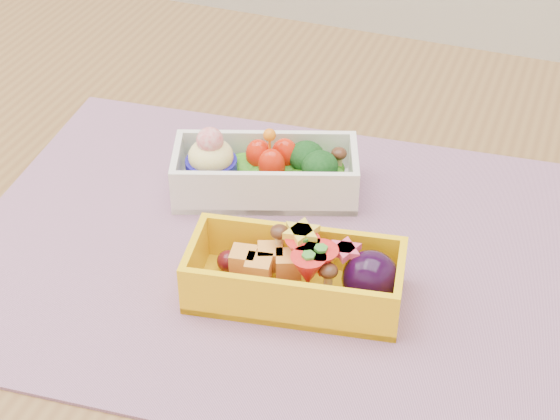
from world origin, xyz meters
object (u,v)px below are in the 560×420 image
(bento_white, at_px, (265,171))
(placemat, at_px, (269,250))
(table, at_px, (254,325))
(bento_yellow, at_px, (300,274))

(bento_white, bearing_deg, placemat, -85.79)
(table, xyz_separation_m, placemat, (0.02, -0.01, 0.10))
(placemat, bearing_deg, table, 148.44)
(bento_yellow, bearing_deg, bento_white, 112.54)
(placemat, bearing_deg, bento_yellow, -47.22)
(bento_yellow, bearing_deg, table, 127.52)
(table, bearing_deg, bento_yellow, -42.96)
(table, height_order, placemat, placemat)
(bento_white, distance_m, bento_yellow, 0.14)
(placemat, relative_size, bento_yellow, 2.90)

